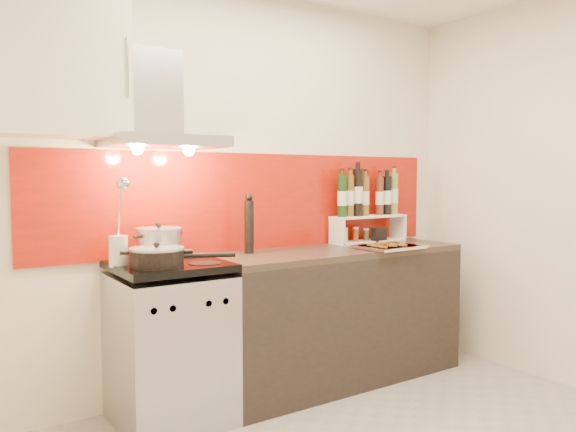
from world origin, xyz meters
TOP-DOWN VIEW (x-y plane):
  - back_wall at (0.00, 1.40)m, footprint 3.40×0.02m
  - backsplash at (0.05, 1.39)m, footprint 3.00×0.02m
  - range_stove at (-0.70, 1.10)m, footprint 0.60×0.60m
  - counter at (0.50, 1.10)m, footprint 1.80×0.60m
  - range_hood at (-0.70, 1.24)m, footprint 0.62×0.50m
  - upper_cabinet at (-1.25, 1.22)m, footprint 0.70×0.35m
  - stock_pot at (-0.72, 1.19)m, footprint 0.26×0.26m
  - saute_pan at (-0.80, 0.99)m, footprint 0.53×0.32m
  - utensil_jar at (-0.96, 1.15)m, footprint 0.10×0.15m
  - pepper_mill at (-0.11, 1.23)m, footprint 0.06×0.06m
  - step_shelf at (0.92, 1.27)m, footprint 0.62×0.17m
  - caddy_box at (0.98, 1.21)m, footprint 0.12×0.06m
  - baking_tray at (0.79, 0.90)m, footprint 0.43×0.34m

SIDE VIEW (x-z plane):
  - range_stove at x=-0.70m, z-range -0.01..0.90m
  - counter at x=0.50m, z-range 0.00..0.90m
  - baking_tray at x=0.79m, z-range 0.90..0.93m
  - caddy_box at x=0.98m, z-range 0.91..1.01m
  - saute_pan at x=-0.80m, z-range 0.89..1.03m
  - stock_pot at x=-0.72m, z-range 0.89..1.12m
  - utensil_jar at x=-0.96m, z-range 0.80..1.28m
  - pepper_mill at x=-0.11m, z-range 0.89..1.27m
  - step_shelf at x=0.92m, z-range 0.89..1.44m
  - backsplash at x=0.05m, z-range 0.90..1.54m
  - back_wall at x=0.00m, z-range 0.00..2.60m
  - range_hood at x=-0.70m, z-range 1.44..2.05m
  - upper_cabinet at x=-1.25m, z-range 1.59..2.31m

